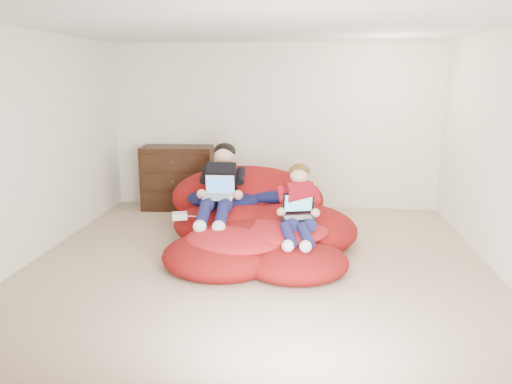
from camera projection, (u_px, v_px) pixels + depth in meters
name	position (u px, v px, depth m)	size (l,w,h in m)	color
room_shell	(258.00, 243.00, 5.44)	(5.10, 5.10, 2.77)	#C3A98B
dresser	(178.00, 178.00, 7.68)	(1.11, 0.63, 0.96)	black
beanbag_pile	(256.00, 224.00, 6.02)	(2.43, 2.51, 0.94)	maroon
cream_pillow	(229.00, 182.00, 6.69)	(0.41, 0.26, 0.26)	beige
older_boy	(220.00, 184.00, 6.05)	(0.38, 1.29, 0.85)	black
younger_boy	(298.00, 204.00, 5.45)	(0.41, 1.03, 0.74)	#A60E1D
laptop_white	(219.00, 192.00, 5.97)	(0.35, 0.29, 0.26)	silver
laptop_black	(298.00, 211.00, 5.43)	(0.40, 0.38, 0.25)	black
power_adapter	(180.00, 216.00, 5.79)	(0.17, 0.17, 0.06)	silver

